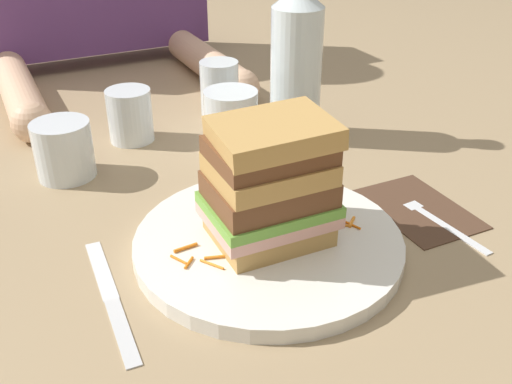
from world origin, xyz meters
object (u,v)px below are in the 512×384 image
Objects in this scene: empty_tumbler_2 at (64,150)px; empty_tumbler_0 at (220,92)px; napkin_dark at (418,208)px; empty_tumbler_1 at (130,115)px; main_plate at (268,243)px; juice_glass at (231,126)px; sandwich at (269,183)px; water_bottle at (296,61)px; knife at (112,300)px; fork at (432,215)px.

empty_tumbler_0 is at bearing 17.67° from empty_tumbler_2.
empty_tumbler_1 reaches higher than napkin_dark.
juice_glass is at bearing 74.81° from main_plate.
sandwich is 0.31m from water_bottle.
knife is 0.35m from juice_glass.
juice_glass is at bearing 117.27° from fork.
empty_tumbler_2 is at bearing -162.33° from empty_tumbler_0.
water_bottle is at bearing 36.84° from knife.
main_plate is 0.21m from fork.
empty_tumbler_0 is (-0.08, 0.10, -0.07)m from water_bottle.
empty_tumbler_0 is at bearing 105.49° from fork.
empty_tumbler_1 is at bearing 98.54° from sandwich.
water_bottle is 3.47× the size of empty_tumbler_2.
water_bottle is (0.18, 0.26, 0.03)m from sandwich.
empty_tumbler_0 is at bearing 74.71° from main_plate.
juice_glass is at bearing -172.74° from water_bottle.
main_plate is 0.33m from water_bottle.
main_plate is 0.07m from sandwich.
juice_glass reaches higher than main_plate.
juice_glass reaches higher than empty_tumbler_2.
juice_glass is 1.21× the size of empty_tumbler_2.
fork reaches higher than napkin_dark.
water_bottle is (0.11, 0.01, 0.08)m from juice_glass.
water_bottle is at bearing -22.14° from empty_tumbler_1.
water_bottle is at bearing 95.58° from napkin_dark.
main_plate reaches higher than knife.
main_plate is at bearing 3.05° from knife.
empty_tumbler_0 is (0.27, 0.37, 0.05)m from knife.
main_plate is at bearing -105.29° from empty_tumbler_0.
empty_tumbler_2 is at bearing 142.54° from napkin_dark.
empty_tumbler_1 is at bearing -176.79° from empty_tumbler_0.
empty_tumbler_2 is (-0.23, 0.03, -0.00)m from juice_glass.
empty_tumbler_2 is (-0.37, 0.30, 0.03)m from fork.
empty_tumbler_2 is at bearing 176.86° from water_bottle.
empty_tumbler_0 reaches higher than empty_tumbler_2.
juice_glass reaches higher than knife.
empty_tumbler_0 is (0.10, 0.36, 0.04)m from main_plate.
knife is at bearing 177.06° from fork.
napkin_dark is 0.29m from water_bottle.
fork is (0.00, -0.02, 0.00)m from napkin_dark.
water_bottle reaches higher than empty_tumbler_0.
main_plate is 2.96× the size of empty_tumbler_0.
juice_glass is 0.14m from water_bottle.
empty_tumbler_2 is (-0.16, 0.27, -0.04)m from sandwich.
fork is (0.20, -0.03, -0.00)m from main_plate.
knife is (-0.38, 0.02, -0.00)m from fork.
fork is (0.20, -0.03, -0.08)m from sandwich.
empty_tumbler_0 reaches higher than juice_glass.
juice_glass is (-0.14, 0.25, 0.04)m from napkin_dark.
main_plate reaches higher than napkin_dark.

